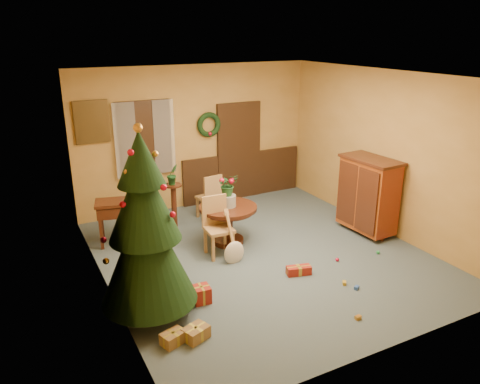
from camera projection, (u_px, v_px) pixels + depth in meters
room_envelope at (207, 152)px, 9.73m from camera, size 5.50×5.50×5.50m
dining_table at (228, 217)px, 8.03m from camera, size 1.00×1.00×0.68m
urn at (228, 201)px, 7.93m from camera, size 0.27×0.27×0.20m
centerpiece_plant at (228, 185)px, 7.84m from camera, size 0.34×0.29×0.37m
chair_near at (217, 224)px, 7.65m from camera, size 0.45×0.45×0.98m
chair_far at (210, 196)px, 9.06m from camera, size 0.45×0.45×0.92m
guitar at (234, 239)px, 7.37m from camera, size 0.47×0.60×0.80m
plant_stand at (174, 201)px, 8.70m from camera, size 0.33×0.33×0.84m
stand_plant at (173, 174)px, 8.53m from camera, size 0.25×0.22×0.38m
christmas_tree at (145, 230)px, 5.75m from camera, size 1.23×1.23×2.53m
writing_desk at (123, 211)px, 7.99m from camera, size 0.98×0.65×0.79m
sideboard at (368, 193)px, 8.39m from camera, size 0.64×1.12×1.41m
gift_a at (196, 333)px, 5.63m from camera, size 0.36×0.31×0.16m
gift_b at (201, 294)px, 6.39m from camera, size 0.25×0.25×0.23m
gift_c at (173, 338)px, 5.54m from camera, size 0.33×0.27×0.15m
gift_d at (299, 270)px, 7.12m from camera, size 0.40×0.24×0.13m
toy_a at (357, 288)px, 6.72m from camera, size 0.09×0.08×0.05m
toy_b at (378, 252)px, 7.77m from camera, size 0.06×0.06×0.06m
toy_c at (344, 283)px, 6.84m from camera, size 0.09×0.09×0.05m
toy_d at (337, 260)px, 7.53m from camera, size 0.06×0.06×0.06m
toy_e at (358, 318)px, 6.02m from camera, size 0.08×0.05×0.05m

